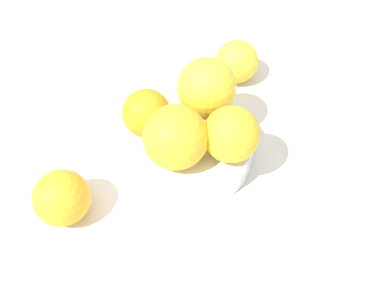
{
  "coord_description": "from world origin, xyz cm",
  "views": [
    {
      "loc": [
        15.9,
        33.2,
        47.11
      ],
      "look_at": [
        0.0,
        0.0,
        2.91
      ],
      "focal_mm": 39.71,
      "sensor_mm": 36.0,
      "label": 1
    }
  ],
  "objects_px": {
    "orange_in_bowl_1": "(146,113)",
    "orange_loose_0": "(62,198)",
    "orange_in_bowl_3": "(231,134)",
    "orange_loose_1": "(237,62)",
    "orange_in_bowl_0": "(176,137)",
    "fruit_bowl": "(192,147)",
    "orange_in_bowl_2": "(206,87)"
  },
  "relations": [
    {
      "from": "fruit_bowl",
      "to": "orange_in_bowl_2",
      "type": "distance_m",
      "value": 0.08
    },
    {
      "from": "orange_in_bowl_1",
      "to": "orange_loose_1",
      "type": "xyz_separation_m",
      "value": [
        -0.19,
        -0.09,
        -0.05
      ]
    },
    {
      "from": "orange_in_bowl_0",
      "to": "orange_in_bowl_2",
      "type": "distance_m",
      "value": 0.1
    },
    {
      "from": "orange_in_bowl_2",
      "to": "orange_loose_0",
      "type": "height_order",
      "value": "orange_in_bowl_2"
    },
    {
      "from": "fruit_bowl",
      "to": "orange_in_bowl_3",
      "type": "height_order",
      "value": "orange_in_bowl_3"
    },
    {
      "from": "fruit_bowl",
      "to": "orange_loose_0",
      "type": "distance_m",
      "value": 0.18
    },
    {
      "from": "orange_in_bowl_3",
      "to": "orange_loose_1",
      "type": "bearing_deg",
      "value": -122.47
    },
    {
      "from": "fruit_bowl",
      "to": "orange_in_bowl_2",
      "type": "height_order",
      "value": "orange_in_bowl_2"
    },
    {
      "from": "orange_in_bowl_3",
      "to": "orange_loose_1",
      "type": "height_order",
      "value": "orange_in_bowl_3"
    },
    {
      "from": "orange_in_bowl_1",
      "to": "orange_in_bowl_2",
      "type": "height_order",
      "value": "orange_in_bowl_2"
    },
    {
      "from": "orange_loose_0",
      "to": "fruit_bowl",
      "type": "bearing_deg",
      "value": -175.97
    },
    {
      "from": "orange_in_bowl_0",
      "to": "orange_loose_1",
      "type": "relative_size",
      "value": 1.15
    },
    {
      "from": "orange_loose_1",
      "to": "orange_loose_0",
      "type": "bearing_deg",
      "value": 22.63
    },
    {
      "from": "fruit_bowl",
      "to": "orange_in_bowl_3",
      "type": "xyz_separation_m",
      "value": [
        -0.03,
        0.05,
        0.06
      ]
    },
    {
      "from": "orange_in_bowl_2",
      "to": "orange_in_bowl_3",
      "type": "height_order",
      "value": "orange_in_bowl_2"
    },
    {
      "from": "fruit_bowl",
      "to": "orange_in_bowl_1",
      "type": "height_order",
      "value": "orange_in_bowl_1"
    },
    {
      "from": "orange_in_bowl_3",
      "to": "orange_loose_0",
      "type": "xyz_separation_m",
      "value": [
        0.21,
        -0.04,
        -0.05
      ]
    },
    {
      "from": "orange_loose_0",
      "to": "orange_in_bowl_1",
      "type": "bearing_deg",
      "value": -160.95
    },
    {
      "from": "orange_in_bowl_2",
      "to": "orange_loose_1",
      "type": "height_order",
      "value": "orange_in_bowl_2"
    },
    {
      "from": "fruit_bowl",
      "to": "orange_in_bowl_0",
      "type": "distance_m",
      "value": 0.08
    },
    {
      "from": "fruit_bowl",
      "to": "orange_in_bowl_1",
      "type": "xyz_separation_m",
      "value": [
        0.05,
        -0.03,
        0.06
      ]
    },
    {
      "from": "fruit_bowl",
      "to": "orange_loose_0",
      "type": "bearing_deg",
      "value": 4.03
    },
    {
      "from": "fruit_bowl",
      "to": "orange_in_bowl_2",
      "type": "relative_size",
      "value": 2.08
    },
    {
      "from": "orange_in_bowl_0",
      "to": "orange_loose_0",
      "type": "bearing_deg",
      "value": -5.49
    },
    {
      "from": "orange_in_bowl_1",
      "to": "orange_in_bowl_3",
      "type": "bearing_deg",
      "value": 134.12
    },
    {
      "from": "orange_in_bowl_0",
      "to": "orange_in_bowl_3",
      "type": "height_order",
      "value": "orange_in_bowl_0"
    },
    {
      "from": "orange_loose_1",
      "to": "fruit_bowl",
      "type": "bearing_deg",
      "value": 41.24
    },
    {
      "from": "orange_in_bowl_1",
      "to": "orange_in_bowl_3",
      "type": "distance_m",
      "value": 0.11
    },
    {
      "from": "orange_in_bowl_1",
      "to": "orange_loose_1",
      "type": "distance_m",
      "value": 0.21
    },
    {
      "from": "orange_in_bowl_0",
      "to": "orange_in_bowl_3",
      "type": "bearing_deg",
      "value": 161.71
    },
    {
      "from": "orange_in_bowl_1",
      "to": "orange_loose_0",
      "type": "height_order",
      "value": "orange_in_bowl_1"
    },
    {
      "from": "orange_loose_1",
      "to": "orange_in_bowl_3",
      "type": "bearing_deg",
      "value": 57.53
    }
  ]
}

